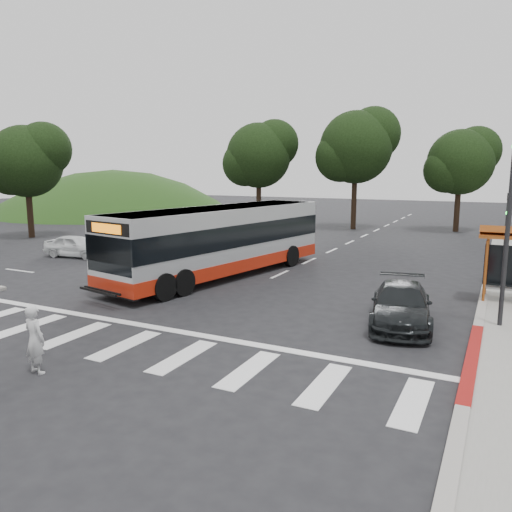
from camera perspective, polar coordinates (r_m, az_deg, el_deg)
The scene contains 15 objects.
ground at distance 18.87m, azimuth -4.67°, elevation -5.48°, with size 140.00×140.00×0.00m, color black.
curb_east at distance 24.06m, azimuth 24.84°, elevation -2.85°, with size 0.30×40.00×0.15m, color #9E9991.
curb_east_red at distance 14.42m, azimuth 23.43°, elevation -10.87°, with size 0.32×6.00×0.15m, color maroon.
hillside_nw at distance 61.80m, azimuth -15.80°, elevation 4.84°, with size 44.00×44.00×10.00m, color #163912.
crosswalk_ladder at distance 15.02m, azimuth -14.72°, elevation -9.82°, with size 18.00×2.60×0.01m, color silver.
traffic_signal_ne_tall at distance 17.08m, azimuth 27.01°, elevation 5.08°, with size 0.18×0.37×6.50m.
traffic_signal_ne_short at distance 24.17m, azimuth 26.71°, elevation 2.85°, with size 0.18×0.37×4.00m.
tree_north_a at distance 43.20m, azimuth 11.47°, elevation 12.22°, with size 6.60×6.15×10.17m.
tree_north_b at distance 43.75m, azimuth 22.42°, elevation 10.00°, with size 5.72×5.33×8.43m.
tree_north_c at distance 44.13m, azimuth 0.44°, elevation 11.53°, with size 6.16×5.74×9.30m.
tree_west_a at distance 40.53m, azimuth -24.67°, elevation 9.92°, with size 5.72×5.33×8.43m.
transit_bus at distance 23.48m, azimuth -4.03°, elevation 1.61°, with size 2.73×12.60×3.26m, color #B4B6B9, non-canonical shape.
pedestrian at distance 13.55m, azimuth -23.96°, elevation -8.71°, with size 0.63×0.41×1.72m, color silver.
dark_sedan at distance 16.88m, azimuth 16.24°, elevation -5.37°, with size 1.85×4.56×1.32m, color black.
west_car_white at distance 30.55m, azimuth -19.88°, elevation 1.09°, with size 1.52×3.77×1.28m, color silver.
Camera 1 is at (9.47, -15.55, 4.97)m, focal length 35.00 mm.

